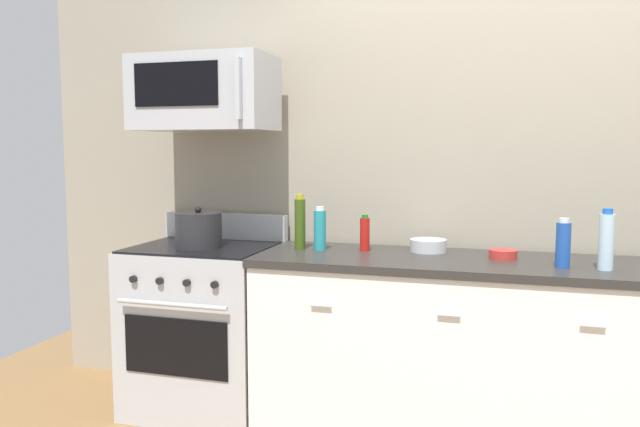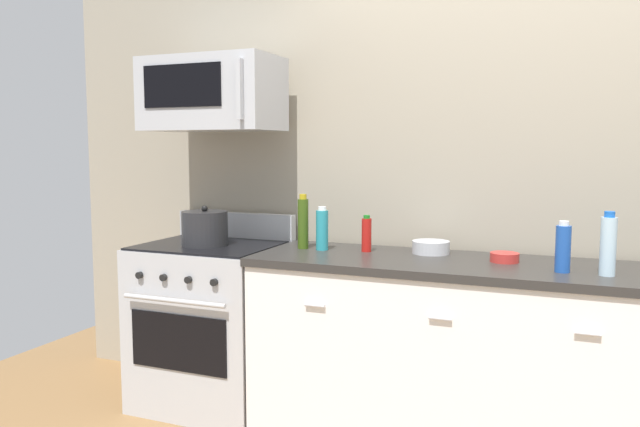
{
  "view_description": "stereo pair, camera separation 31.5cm",
  "coord_description": "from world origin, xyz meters",
  "views": [
    {
      "loc": [
        -0.08,
        -3.06,
        1.46
      ],
      "look_at": [
        -0.97,
        -0.05,
        1.13
      ],
      "focal_mm": 35.05,
      "sensor_mm": 36.0,
      "label": 1
    },
    {
      "loc": [
        0.22,
        -2.96,
        1.46
      ],
      "look_at": [
        -0.97,
        -0.05,
        1.13
      ],
      "focal_mm": 35.05,
      "sensor_mm": 36.0,
      "label": 2
    }
  ],
  "objects": [
    {
      "name": "bottle_olive_oil",
      "position": [
        -1.11,
        0.07,
        1.06
      ],
      "size": [
        0.06,
        0.06,
        0.29
      ],
      "color": "#385114",
      "rests_on": "countertop_slab"
    },
    {
      "name": "range_oven",
      "position": [
        -1.65,
        0.0,
        0.47
      ],
      "size": [
        0.76,
        0.69,
        1.07
      ],
      "color": "#B7BABF",
      "rests_on": "ground_plane"
    },
    {
      "name": "bottle_soda_blue",
      "position": [
        0.19,
        -0.09,
        1.03
      ],
      "size": [
        0.06,
        0.06,
        0.22
      ],
      "color": "#1E4CA5",
      "rests_on": "countertop_slab"
    },
    {
      "name": "stockpot",
      "position": [
        -1.65,
        -0.05,
        1.02
      ],
      "size": [
        0.25,
        0.25,
        0.22
      ],
      "color": "#262628",
      "rests_on": "range_oven"
    },
    {
      "name": "bottle_water_clear",
      "position": [
        0.36,
        -0.1,
        1.05
      ],
      "size": [
        0.07,
        0.07,
        0.27
      ],
      "color": "silver",
      "rests_on": "countertop_slab"
    },
    {
      "name": "bowl_red_small",
      "position": [
        -0.07,
        0.07,
        0.94
      ],
      "size": [
        0.13,
        0.13,
        0.04
      ],
      "color": "#B72D28",
      "rests_on": "countertop_slab"
    },
    {
      "name": "back_wall",
      "position": [
        0.0,
        0.41,
        1.35
      ],
      "size": [
        5.64,
        0.1,
        2.7
      ],
      "primitive_type": "cube",
      "color": "#9E937F",
      "rests_on": "ground_plane"
    },
    {
      "name": "counter_unit",
      "position": [
        0.0,
        -0.0,
        0.46
      ],
      "size": [
        2.55,
        0.66,
        0.92
      ],
      "color": "white",
      "rests_on": "ground_plane"
    },
    {
      "name": "bottle_hot_sauce_red",
      "position": [
        -0.77,
        0.1,
        1.01
      ],
      "size": [
        0.05,
        0.05,
        0.19
      ],
      "color": "#B21914",
      "rests_on": "countertop_slab"
    },
    {
      "name": "bottle_dish_soap",
      "position": [
        -1.0,
        0.06,
        1.03
      ],
      "size": [
        0.07,
        0.07,
        0.23
      ],
      "color": "teal",
      "rests_on": "countertop_slab"
    },
    {
      "name": "microwave",
      "position": [
        -1.65,
        0.05,
        1.75
      ],
      "size": [
        0.74,
        0.44,
        0.4
      ],
      "color": "#B7BABF"
    },
    {
      "name": "bowl_steel_prep",
      "position": [
        -0.45,
        0.17,
        0.95
      ],
      "size": [
        0.19,
        0.19,
        0.06
      ],
      "color": "#B2B5BA",
      "rests_on": "countertop_slab"
    }
  ]
}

